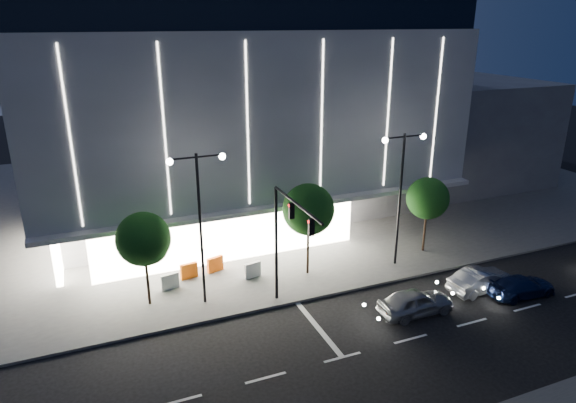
# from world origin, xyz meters

# --- Properties ---
(ground) EXTENTS (160.00, 160.00, 0.00)m
(ground) POSITION_xyz_m (0.00, 0.00, 0.00)
(ground) COLOR black
(ground) RESTS_ON ground
(sidewalk_museum) EXTENTS (70.00, 40.00, 0.15)m
(sidewalk_museum) POSITION_xyz_m (5.00, 24.00, 0.07)
(sidewalk_museum) COLOR #474747
(sidewalk_museum) RESTS_ON ground
(museum) EXTENTS (30.00, 25.80, 18.00)m
(museum) POSITION_xyz_m (2.98, 22.31, 9.27)
(museum) COLOR #4C4C51
(museum) RESTS_ON ground
(annex_building) EXTENTS (16.00, 20.00, 10.00)m
(annex_building) POSITION_xyz_m (26.00, 24.00, 5.00)
(annex_building) COLOR #4C4C51
(annex_building) RESTS_ON ground
(traffic_mast) EXTENTS (0.33, 5.89, 7.07)m
(traffic_mast) POSITION_xyz_m (1.00, 3.34, 5.03)
(traffic_mast) COLOR black
(traffic_mast) RESTS_ON ground
(street_lamp_west) EXTENTS (3.16, 0.36, 9.00)m
(street_lamp_west) POSITION_xyz_m (-3.00, 6.00, 5.96)
(street_lamp_west) COLOR black
(street_lamp_west) RESTS_ON ground
(street_lamp_east) EXTENTS (3.16, 0.36, 9.00)m
(street_lamp_east) POSITION_xyz_m (10.00, 6.00, 5.96)
(street_lamp_east) COLOR black
(street_lamp_east) RESTS_ON ground
(tree_left) EXTENTS (3.02, 3.02, 5.72)m
(tree_left) POSITION_xyz_m (-5.97, 7.02, 4.03)
(tree_left) COLOR black
(tree_left) RESTS_ON ground
(tree_mid) EXTENTS (3.25, 3.25, 6.15)m
(tree_mid) POSITION_xyz_m (4.03, 7.02, 4.33)
(tree_mid) COLOR black
(tree_mid) RESTS_ON ground
(tree_right) EXTENTS (2.91, 2.91, 5.51)m
(tree_right) POSITION_xyz_m (13.03, 7.02, 3.88)
(tree_right) COLOR black
(tree_right) RESTS_ON ground
(car_lead) EXTENTS (4.39, 1.79, 1.49)m
(car_lead) POSITION_xyz_m (7.62, 0.45, 0.75)
(car_lead) COLOR #929599
(car_lead) RESTS_ON ground
(car_second) EXTENTS (4.44, 1.90, 1.42)m
(car_second) POSITION_xyz_m (12.88, 1.12, 0.71)
(car_second) COLOR #B0B2B8
(car_second) RESTS_ON ground
(car_third) EXTENTS (4.32, 1.94, 1.23)m
(car_third) POSITION_xyz_m (14.71, -0.28, 0.61)
(car_third) COLOR #131F49
(car_third) RESTS_ON ground
(barrier_a) EXTENTS (1.12, 0.39, 1.00)m
(barrier_a) POSITION_xyz_m (-3.22, 9.21, 0.65)
(barrier_a) COLOR #F15B0D
(barrier_a) RESTS_ON sidewalk_museum
(barrier_b) EXTENTS (1.13, 0.47, 1.00)m
(barrier_b) POSITION_xyz_m (-4.60, 8.28, 0.65)
(barrier_b) COLOR silver
(barrier_b) RESTS_ON sidewalk_museum
(barrier_c) EXTENTS (1.13, 0.54, 1.00)m
(barrier_c) POSITION_xyz_m (-1.46, 9.49, 0.65)
(barrier_c) COLOR #FA5B0D
(barrier_c) RESTS_ON sidewalk_museum
(barrier_d) EXTENTS (1.13, 0.44, 1.00)m
(barrier_d) POSITION_xyz_m (0.53, 7.81, 0.65)
(barrier_d) COLOR silver
(barrier_d) RESTS_ON sidewalk_museum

